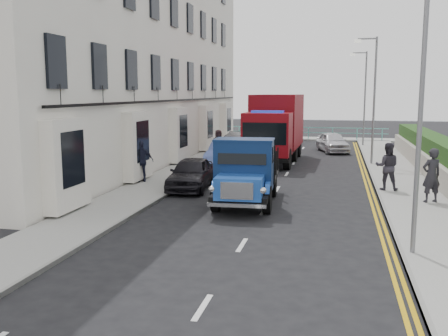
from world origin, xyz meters
TOP-DOWN VIEW (x-y plane):
  - ground at (0.00, 0.00)m, footprint 120.00×120.00m
  - pavement_west at (-5.20, 9.00)m, footprint 2.40×38.00m
  - pavement_east at (5.30, 9.00)m, footprint 2.60×38.00m
  - promenade at (0.00, 29.00)m, footprint 30.00×2.50m
  - sea_plane at (0.00, 60.00)m, footprint 120.00×120.00m
  - terrace_west at (-9.47, 13.00)m, footprint 6.31×30.20m
  - garden_east at (7.21, 9.00)m, footprint 1.45×28.00m
  - seafront_railing at (0.00, 28.20)m, footprint 13.00×0.08m
  - lamp_near at (4.18, -2.00)m, footprint 1.23×0.18m
  - lamp_mid at (4.18, 14.00)m, footprint 1.23×0.18m
  - lamp_far at (4.18, 24.00)m, footprint 1.23×0.18m
  - bedford_lorry at (-0.75, 2.43)m, footprint 2.30×5.21m
  - red_lorry at (-1.14, 14.44)m, footprint 2.70×7.52m
  - parked_car_front at (-3.55, 5.22)m, footprint 1.84×4.01m
  - parked_car_mid at (-3.60, 11.95)m, footprint 1.50×4.25m
  - parked_car_rear at (-3.60, 14.90)m, footprint 2.24×5.39m
  - seafront_car_left at (-1.74, 26.81)m, footprint 2.29×4.83m
  - seafront_car_right at (2.09, 20.00)m, footprint 2.62×4.28m
  - pedestrian_east_near at (5.73, 4.15)m, footprint 0.84×0.72m
  - pedestrian_east_far at (4.40, 6.22)m, footprint 0.99×0.80m
  - pedestrian_west_near at (-6.00, 5.78)m, footprint 1.15×0.90m
  - pedestrian_west_far at (-4.45, 13.90)m, footprint 0.99×0.81m

SIDE VIEW (x-z plane):
  - ground at x=0.00m, z-range 0.00..0.00m
  - sea_plane at x=0.00m, z-range 0.00..0.00m
  - pavement_west at x=-5.20m, z-range 0.00..0.12m
  - pavement_east at x=5.30m, z-range 0.00..0.12m
  - promenade at x=0.00m, z-range 0.00..0.12m
  - seafront_railing at x=0.00m, z-range 0.03..1.14m
  - seafront_car_left at x=-1.74m, z-range 0.00..1.33m
  - parked_car_front at x=-3.55m, z-range 0.00..1.33m
  - seafront_car_right at x=2.09m, z-range 0.00..1.36m
  - parked_car_mid at x=-3.60m, z-range 0.00..1.40m
  - parked_car_rear at x=-3.60m, z-range 0.00..1.56m
  - garden_east at x=7.21m, z-range 0.02..1.77m
  - pedestrian_west_far at x=-4.45m, z-range 0.12..1.86m
  - pedestrian_west_near at x=-6.00m, z-range 0.12..1.94m
  - pedestrian_east_far at x=4.40m, z-range 0.12..2.04m
  - pedestrian_east_near at x=5.73m, z-range 0.12..2.08m
  - bedford_lorry at x=-0.75m, z-range -0.09..2.31m
  - red_lorry at x=-1.14m, z-range 0.13..4.03m
  - lamp_near at x=4.18m, z-range 0.50..7.50m
  - lamp_mid at x=4.18m, z-range 0.50..7.50m
  - lamp_far at x=4.18m, z-range 0.50..7.50m
  - terrace_west at x=-9.47m, z-range 0.04..14.29m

